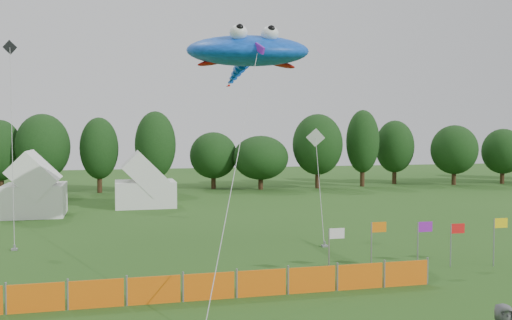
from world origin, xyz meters
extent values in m
cylinder|color=#382314|center=(-15.73, 46.21, 1.19)|extent=(0.50, 0.50, 2.38)
ellipsoid|color=black|center=(-15.73, 46.21, 4.30)|extent=(4.09, 4.09, 5.35)
cylinder|color=#382314|center=(-11.75, 45.39, 1.29)|extent=(0.50, 0.50, 2.57)
ellipsoid|color=black|center=(-11.75, 45.39, 4.64)|extent=(5.20, 5.20, 5.79)
cylinder|color=#382314|center=(-6.44, 45.32, 1.23)|extent=(0.50, 0.50, 2.46)
ellipsoid|color=black|center=(-6.44, 45.32, 4.45)|extent=(3.78, 3.78, 5.55)
cylinder|color=#382314|center=(-0.99, 43.92, 1.33)|extent=(0.50, 0.50, 2.66)
ellipsoid|color=black|center=(-0.99, 43.92, 4.81)|extent=(4.05, 4.05, 5.99)
cylinder|color=#382314|center=(5.28, 46.53, 0.99)|extent=(0.50, 0.50, 1.98)
ellipsoid|color=black|center=(5.28, 46.53, 3.58)|extent=(5.06, 5.06, 4.46)
cylinder|color=#382314|center=(9.99, 44.56, 0.93)|extent=(0.50, 0.50, 1.86)
ellipsoid|color=black|center=(9.99, 44.56, 3.35)|extent=(5.86, 5.86, 4.18)
cylinder|color=#382314|center=(16.28, 44.38, 1.31)|extent=(0.50, 0.50, 2.62)
ellipsoid|color=black|center=(16.28, 44.38, 4.73)|extent=(5.41, 5.41, 5.89)
cylinder|color=#382314|center=(21.78, 44.99, 1.39)|extent=(0.50, 0.50, 2.78)
ellipsoid|color=black|center=(21.78, 44.99, 5.02)|extent=(3.67, 3.67, 6.26)
cylinder|color=#382314|center=(26.67, 46.88, 1.21)|extent=(0.50, 0.50, 2.42)
ellipsoid|color=black|center=(26.67, 46.88, 4.36)|extent=(4.46, 4.46, 5.44)
cylinder|color=#382314|center=(32.69, 44.13, 1.12)|extent=(0.50, 0.50, 2.24)
ellipsoid|color=black|center=(32.69, 44.13, 4.04)|extent=(5.26, 5.26, 5.03)
cylinder|color=#382314|center=(39.09, 44.15, 1.05)|extent=(0.50, 0.50, 2.10)
ellipsoid|color=black|center=(39.09, 44.15, 3.80)|extent=(4.74, 4.74, 4.73)
cube|color=white|center=(-10.61, 30.60, 1.16)|extent=(4.21, 4.21, 2.32)
cube|color=white|center=(-2.52, 33.71, 1.05)|extent=(4.78, 3.83, 2.11)
cube|color=orange|center=(-7.54, 7.01, 0.50)|extent=(1.90, 0.06, 1.00)
cube|color=orange|center=(-5.54, 7.01, 0.50)|extent=(1.90, 0.06, 1.00)
cube|color=orange|center=(-3.54, 7.01, 0.50)|extent=(1.90, 0.06, 1.00)
cube|color=orange|center=(-1.54, 7.01, 0.50)|extent=(1.90, 0.06, 1.00)
cube|color=orange|center=(0.46, 7.01, 0.50)|extent=(1.90, 0.06, 1.00)
cube|color=orange|center=(2.46, 7.01, 0.50)|extent=(1.90, 0.06, 1.00)
cube|color=orange|center=(4.46, 7.01, 0.50)|extent=(1.90, 0.06, 1.00)
cube|color=orange|center=(6.46, 7.01, 0.50)|extent=(1.90, 0.06, 1.00)
cylinder|color=gray|center=(4.00, 9.18, 1.03)|extent=(0.06, 0.06, 2.05)
cube|color=white|center=(4.35, 9.18, 1.83)|extent=(0.70, 0.02, 0.45)
cylinder|color=gray|center=(6.00, 9.25, 1.12)|extent=(0.06, 0.06, 2.23)
cube|color=orange|center=(6.35, 9.25, 2.01)|extent=(0.70, 0.02, 0.45)
cylinder|color=gray|center=(8.00, 8.82, 1.12)|extent=(0.06, 0.06, 2.24)
cube|color=purple|center=(8.35, 8.82, 2.01)|extent=(0.70, 0.02, 0.45)
cylinder|color=gray|center=(10.00, 9.39, 0.99)|extent=(0.06, 0.06, 1.98)
cube|color=red|center=(10.35, 9.39, 1.76)|extent=(0.70, 0.02, 0.45)
cylinder|color=gray|center=(12.00, 9.04, 1.11)|extent=(0.06, 0.06, 2.21)
cube|color=yellow|center=(12.35, 9.04, 1.99)|extent=(0.70, 0.02, 0.45)
ellipsoid|color=blue|center=(2.30, 17.20, 10.61)|extent=(7.49, 6.17, 2.36)
sphere|color=white|center=(1.46, 15.74, 11.34)|extent=(0.94, 0.94, 0.94)
sphere|color=white|center=(3.15, 15.74, 11.34)|extent=(0.94, 0.94, 0.94)
ellipsoid|color=#B70D09|center=(0.51, 17.43, 9.99)|extent=(1.98, 0.87, 0.31)
ellipsoid|color=#B70D09|center=(4.10, 17.43, 9.99)|extent=(1.98, 0.87, 0.31)
cube|color=purple|center=(2.30, 14.62, 10.38)|extent=(0.37, 0.96, 0.70)
cylinder|color=#A5A5A5|center=(-0.04, 9.00, 5.15)|extent=(4.72, 11.99, 10.33)
cube|color=silver|center=(7.21, 19.86, 5.79)|extent=(1.16, 0.32, 1.16)
cylinder|color=#A5A5A5|center=(6.61, 17.43, 2.90)|extent=(1.25, 4.89, 5.81)
cube|color=gray|center=(6.00, 15.00, 0.05)|extent=(0.30, 0.30, 0.10)
cube|color=black|center=(-10.93, 23.56, 11.23)|extent=(0.87, 0.25, 0.87)
cylinder|color=#A5A5A5|center=(-10.46, 20.78, 5.62)|extent=(0.96, 5.59, 11.25)
cube|color=gray|center=(-10.00, 18.00, 0.05)|extent=(0.30, 0.30, 0.10)
camera|label=1|loc=(-4.80, -13.50, 6.25)|focal=40.00mm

